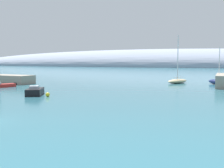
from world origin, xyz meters
TOP-DOWN VIEW (x-y plane):
  - distant_ridge at (-20.45, 194.17)m, footprint 363.90×65.44m
  - sailboat_sand_near_shore at (8.86, 43.29)m, footprint 4.37×6.27m
  - sailboat_navy_outer_mooring at (16.74, 42.68)m, footprint 4.97×5.66m
  - motorboat_red_foreground at (-18.19, 23.28)m, footprint 3.39×5.19m
  - motorboat_black_alongside_breakwater at (-6.09, 16.33)m, footprint 3.50×4.63m
  - mooring_buoy_yellow at (-3.40, 15.29)m, footprint 0.55×0.55m

SIDE VIEW (x-z plane):
  - distant_ridge at x=-20.45m, z-range -12.60..12.60m
  - mooring_buoy_yellow at x=-3.40m, z-range 0.00..0.55m
  - motorboat_red_foreground at x=-18.19m, z-range -0.15..0.81m
  - motorboat_black_alongside_breakwater at x=-6.09m, z-range -0.16..1.13m
  - sailboat_sand_near_shore at x=8.86m, z-range -4.29..5.37m
  - sailboat_navy_outer_mooring at x=16.74m, z-range -3.05..4.16m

